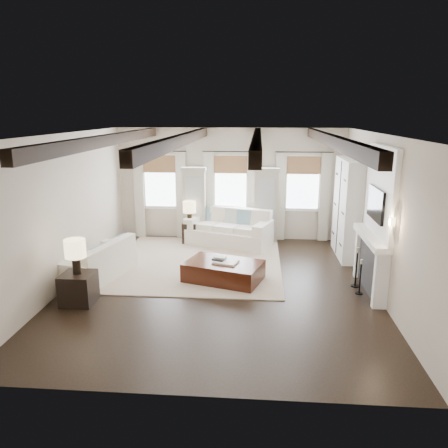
# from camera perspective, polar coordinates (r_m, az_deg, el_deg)

# --- Properties ---
(ground) EXTENTS (7.50, 7.50, 0.00)m
(ground) POSITION_cam_1_polar(r_m,az_deg,el_deg) (9.44, -0.63, -8.13)
(ground) COLOR black
(ground) RESTS_ON ground
(room_shell) EXTENTS (6.54, 7.54, 3.22)m
(room_shell) POSITION_cam_1_polar(r_m,az_deg,el_deg) (9.73, 4.22, 4.14)
(room_shell) COLOR beige
(room_shell) RESTS_ON ground
(area_rug) EXTENTS (4.06, 4.26, 0.02)m
(area_rug) POSITION_cam_1_polar(r_m,az_deg,el_deg) (10.86, -3.45, -5.02)
(area_rug) COLOR #BAA792
(area_rug) RESTS_ON ground
(sofa_back) EXTENTS (2.55, 1.77, 1.00)m
(sofa_back) POSITION_cam_1_polar(r_m,az_deg,el_deg) (12.26, 0.71, -0.80)
(sofa_back) COLOR white
(sofa_back) RESTS_ON ground
(sofa_left) EXTENTS (1.34, 2.11, 0.83)m
(sofa_left) POSITION_cam_1_polar(r_m,az_deg,el_deg) (10.14, -15.86, -5.02)
(sofa_left) COLOR white
(sofa_left) RESTS_ON ground
(ottoman) EXTENTS (1.86, 1.46, 0.43)m
(ottoman) POSITION_cam_1_polar(r_m,az_deg,el_deg) (9.67, -0.06, -6.20)
(ottoman) COLOR black
(ottoman) RESTS_ON ground
(tray) EXTENTS (0.59, 0.51, 0.04)m
(tray) POSITION_cam_1_polar(r_m,az_deg,el_deg) (9.55, 0.24, -4.98)
(tray) COLOR white
(tray) RESTS_ON ottoman
(book_lower) EXTENTS (0.31, 0.27, 0.04)m
(book_lower) POSITION_cam_1_polar(r_m,az_deg,el_deg) (9.61, -0.71, -4.60)
(book_lower) COLOR #262628
(book_lower) RESTS_ON tray
(book_upper) EXTENTS (0.26, 0.23, 0.03)m
(book_upper) POSITION_cam_1_polar(r_m,az_deg,el_deg) (9.61, -0.42, -4.39)
(book_upper) COLOR beige
(book_upper) RESTS_ON book_lower
(side_table_front) EXTENTS (0.61, 0.61, 0.61)m
(side_table_front) POSITION_cam_1_polar(r_m,az_deg,el_deg) (9.00, -18.47, -7.97)
(side_table_front) COLOR black
(side_table_front) RESTS_ON ground
(lamp_front) EXTENTS (0.40, 0.40, 0.68)m
(lamp_front) POSITION_cam_1_polar(r_m,az_deg,el_deg) (8.75, -18.86, -3.30)
(lamp_front) COLOR black
(lamp_front) RESTS_ON side_table_front
(side_table_back) EXTENTS (0.40, 0.40, 0.59)m
(side_table_back) POSITION_cam_1_polar(r_m,az_deg,el_deg) (12.41, -4.48, -1.16)
(side_table_back) COLOR black
(side_table_back) RESTS_ON ground
(lamp_back) EXTENTS (0.36, 0.36, 0.61)m
(lamp_back) POSITION_cam_1_polar(r_m,az_deg,el_deg) (12.24, -4.54, 2.07)
(lamp_back) COLOR black
(lamp_back) RESTS_ON side_table_back
(candlestick_near) EXTENTS (0.15, 0.15, 0.74)m
(candlestick_near) POSITION_cam_1_polar(r_m,az_deg,el_deg) (9.37, 17.36, -6.95)
(candlestick_near) COLOR black
(candlestick_near) RESTS_ON ground
(candlestick_far) EXTENTS (0.18, 0.18, 0.87)m
(candlestick_far) POSITION_cam_1_polar(r_m,az_deg,el_deg) (9.71, 16.89, -5.83)
(candlestick_far) COLOR black
(candlestick_far) RESTS_ON ground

